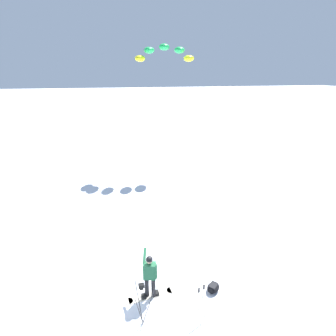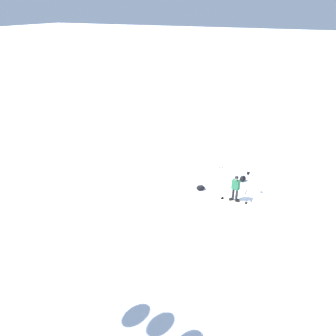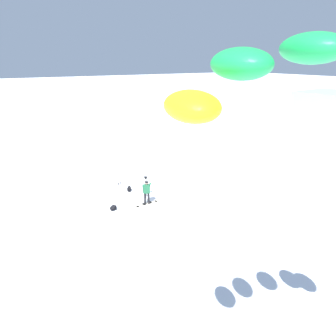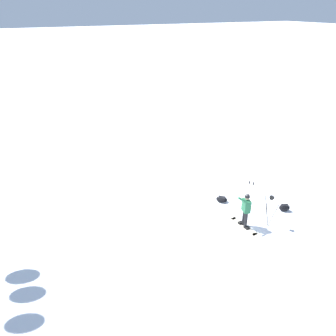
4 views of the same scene
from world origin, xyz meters
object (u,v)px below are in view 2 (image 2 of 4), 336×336
Objects in this scene: snowboarder at (236,186)px; gear_bag_large at (243,179)px; camera_tripod at (248,179)px; gear_bag_small at (201,188)px; ski_poles at (221,173)px; snowboard at (234,200)px.

snowboarder is 2.55m from gear_bag_large.
snowboarder is at bearing 156.40° from camera_tripod.
snowboarder is 2.30m from gear_bag_small.
ski_poles reaches higher than gear_bag_large.
snowboarder reaches higher than gear_bag_large.
gear_bag_small is 0.52× the size of ski_poles.
ski_poles reaches higher than snowboard.
ski_poles is (-1.13, 1.12, 0.65)m from gear_bag_large.
ski_poles is (1.30, 1.26, 0.81)m from snowboard.
snowboarder is 1.10× the size of camera_tripod.
camera_tripod is at bearing -159.52° from gear_bag_large.
snowboard is 3.08× the size of gear_bag_large.
gear_bag_large is at bearing -44.73° from ski_poles.
gear_bag_small is at bearing 81.02° from snowboarder.
snowboard is (-0.00, -0.00, -0.93)m from snowboarder.
snowboard is at bearing 156.55° from camera_tripod.
snowboarder is at bearing -176.85° from gear_bag_large.
snowboarder reaches higher than ski_poles.
camera_tripod is (-1.48, -0.55, 0.85)m from gear_bag_large.
snowboard is 1.19× the size of camera_tripod.
gear_bag_large is 1.72m from ski_poles.
camera_tripod is 1.16× the size of ski_poles.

